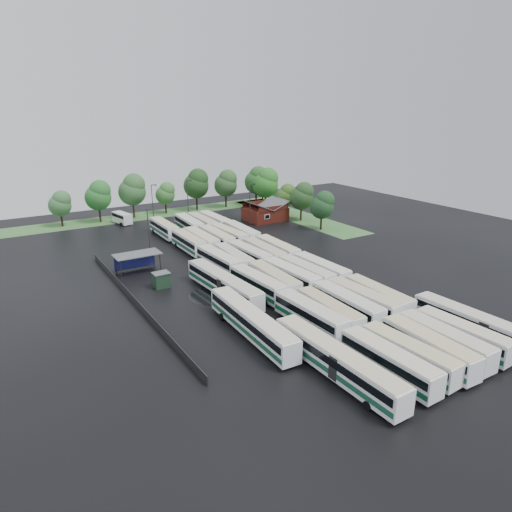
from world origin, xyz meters
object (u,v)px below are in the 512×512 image
artic_bus_east (482,327)px  minibus (122,218)px  artic_bus_west_a (336,361)px  brick_building (265,213)px

artic_bus_east → minibus: artic_bus_east is taller
artic_bus_west_a → minibus: artic_bus_west_a is taller
brick_building → minibus: size_ratio=1.47×
artic_bus_west_a → minibus: 81.95m
brick_building → artic_bus_east: bearing=-99.7°
minibus → brick_building: bearing=-37.6°
brick_building → artic_bus_west_a: 73.55m
brick_building → artic_bus_east: brick_building is taller
artic_bus_east → artic_bus_west_a: bearing=168.4°
minibus → artic_bus_west_a: bearing=-101.4°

